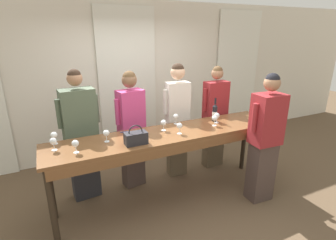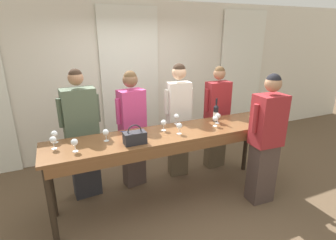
{
  "view_description": "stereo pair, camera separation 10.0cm",
  "coord_description": "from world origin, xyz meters",
  "px_view_note": "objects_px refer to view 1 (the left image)",
  "views": [
    {
      "loc": [
        -1.4,
        -2.87,
        2.26
      ],
      "look_at": [
        0.0,
        0.07,
        1.16
      ],
      "focal_mm": 28.0,
      "sensor_mm": 36.0,
      "label": 1
    },
    {
      "loc": [
        -1.3,
        -2.91,
        2.26
      ],
      "look_at": [
        0.0,
        0.07,
        1.16
      ],
      "focal_mm": 28.0,
      "sensor_mm": 36.0,
      "label": 2
    }
  ],
  "objects_px": {
    "wine_glass_center_right": "(106,133)",
    "wine_glass_back_mid": "(75,144)",
    "wine_glass_front_left": "(215,118)",
    "tasting_bar": "(171,141)",
    "wine_glass_back_right": "(176,117)",
    "guest_pink_top": "(132,128)",
    "guest_striped_shirt": "(215,116)",
    "wine_glass_center_mid": "(53,141)",
    "wine_glass_by_bottle": "(260,116)",
    "wine_glass_front_right": "(270,116)",
    "handbag": "(136,138)",
    "guest_olive_jacket": "(81,136)",
    "wine_bottle": "(215,113)",
    "guest_cream_sweater": "(177,118)",
    "wine_glass_center_left": "(54,135)",
    "wine_glass_back_left": "(179,126)",
    "wine_glass_near_host": "(164,123)",
    "wine_glass_front_mid": "(217,116)",
    "host_pouring": "(265,139)"
  },
  "relations": [
    {
      "from": "wine_glass_front_right",
      "to": "wine_bottle",
      "type": "bearing_deg",
      "value": 149.18
    },
    {
      "from": "wine_bottle",
      "to": "guest_cream_sweater",
      "type": "xyz_separation_m",
      "value": [
        -0.38,
        0.45,
        -0.17
      ]
    },
    {
      "from": "wine_glass_back_mid",
      "to": "wine_glass_back_right",
      "type": "bearing_deg",
      "value": 14.73
    },
    {
      "from": "wine_glass_back_left",
      "to": "guest_olive_jacket",
      "type": "bearing_deg",
      "value": 149.13
    },
    {
      "from": "wine_glass_back_right",
      "to": "wine_glass_by_bottle",
      "type": "relative_size",
      "value": 1.0
    },
    {
      "from": "wine_glass_by_bottle",
      "to": "guest_striped_shirt",
      "type": "distance_m",
      "value": 0.86
    },
    {
      "from": "wine_bottle",
      "to": "guest_cream_sweater",
      "type": "distance_m",
      "value": 0.61
    },
    {
      "from": "tasting_bar",
      "to": "handbag",
      "type": "height_order",
      "value": "handbag"
    },
    {
      "from": "wine_glass_near_host",
      "to": "wine_glass_front_left",
      "type": "bearing_deg",
      "value": -10.53
    },
    {
      "from": "wine_glass_front_mid",
      "to": "wine_glass_center_mid",
      "type": "bearing_deg",
      "value": 179.85
    },
    {
      "from": "handbag",
      "to": "guest_olive_jacket",
      "type": "bearing_deg",
      "value": 125.12
    },
    {
      "from": "guest_pink_top",
      "to": "guest_striped_shirt",
      "type": "distance_m",
      "value": 1.46
    },
    {
      "from": "wine_glass_center_left",
      "to": "wine_glass_near_host",
      "type": "relative_size",
      "value": 1.0
    },
    {
      "from": "handbag",
      "to": "host_pouring",
      "type": "xyz_separation_m",
      "value": [
        1.67,
        -0.36,
        -0.18
      ]
    },
    {
      "from": "wine_glass_center_right",
      "to": "handbag",
      "type": "bearing_deg",
      "value": -36.11
    },
    {
      "from": "handbag",
      "to": "wine_glass_front_mid",
      "type": "distance_m",
      "value": 1.32
    },
    {
      "from": "wine_glass_center_right",
      "to": "wine_glass_back_mid",
      "type": "height_order",
      "value": "same"
    },
    {
      "from": "wine_glass_center_right",
      "to": "guest_striped_shirt",
      "type": "distance_m",
      "value": 2.02
    },
    {
      "from": "wine_glass_back_right",
      "to": "wine_glass_center_mid",
      "type": "bearing_deg",
      "value": -172.89
    },
    {
      "from": "handbag",
      "to": "wine_glass_center_right",
      "type": "distance_m",
      "value": 0.37
    },
    {
      "from": "wine_glass_center_right",
      "to": "guest_striped_shirt",
      "type": "xyz_separation_m",
      "value": [
        1.94,
        0.53,
        -0.21
      ]
    },
    {
      "from": "wine_glass_back_left",
      "to": "guest_cream_sweater",
      "type": "bearing_deg",
      "value": 64.72
    },
    {
      "from": "wine_glass_back_right",
      "to": "guest_pink_top",
      "type": "distance_m",
      "value": 0.67
    },
    {
      "from": "wine_glass_front_left",
      "to": "wine_glass_back_mid",
      "type": "distance_m",
      "value": 1.86
    },
    {
      "from": "wine_glass_front_right",
      "to": "wine_glass_center_mid",
      "type": "bearing_deg",
      "value": 173.53
    },
    {
      "from": "guest_striped_shirt",
      "to": "wine_glass_back_right",
      "type": "bearing_deg",
      "value": -160.43
    },
    {
      "from": "handbag",
      "to": "wine_glass_center_right",
      "type": "xyz_separation_m",
      "value": [
        -0.29,
        0.21,
        0.03
      ]
    },
    {
      "from": "wine_glass_back_left",
      "to": "wine_glass_center_mid",
      "type": "bearing_deg",
      "value": 174.01
    },
    {
      "from": "handbag",
      "to": "guest_cream_sweater",
      "type": "relative_size",
      "value": 0.14
    },
    {
      "from": "guest_striped_shirt",
      "to": "host_pouring",
      "type": "bearing_deg",
      "value": -88.71
    },
    {
      "from": "wine_glass_center_left",
      "to": "wine_glass_center_right",
      "type": "height_order",
      "value": "same"
    },
    {
      "from": "wine_glass_center_left",
      "to": "wine_glass_center_mid",
      "type": "bearing_deg",
      "value": -95.62
    },
    {
      "from": "wine_glass_front_left",
      "to": "tasting_bar",
      "type": "bearing_deg",
      "value": 179.51
    },
    {
      "from": "wine_glass_center_mid",
      "to": "wine_glass_by_bottle",
      "type": "relative_size",
      "value": 1.0
    },
    {
      "from": "wine_glass_center_right",
      "to": "wine_glass_near_host",
      "type": "distance_m",
      "value": 0.77
    },
    {
      "from": "wine_glass_front_mid",
      "to": "wine_glass_near_host",
      "type": "xyz_separation_m",
      "value": [
        -0.82,
        0.04,
        0.0
      ]
    },
    {
      "from": "wine_bottle",
      "to": "wine_glass_near_host",
      "type": "relative_size",
      "value": 2.33
    },
    {
      "from": "wine_glass_back_right",
      "to": "wine_glass_center_left",
      "type": "bearing_deg",
      "value": -179.41
    },
    {
      "from": "tasting_bar",
      "to": "wine_glass_back_right",
      "type": "bearing_deg",
      "value": 53.53
    },
    {
      "from": "wine_bottle",
      "to": "wine_glass_back_left",
      "type": "bearing_deg",
      "value": -161.69
    },
    {
      "from": "host_pouring",
      "to": "guest_pink_top",
      "type": "bearing_deg",
      "value": 143.29
    },
    {
      "from": "wine_glass_center_mid",
      "to": "host_pouring",
      "type": "relative_size",
      "value": 0.08
    },
    {
      "from": "tasting_bar",
      "to": "wine_glass_center_right",
      "type": "height_order",
      "value": "wine_glass_center_right"
    },
    {
      "from": "guest_cream_sweater",
      "to": "wine_glass_center_right",
      "type": "bearing_deg",
      "value": -156.48
    },
    {
      "from": "wine_glass_near_host",
      "to": "wine_glass_center_left",
      "type": "bearing_deg",
      "value": 173.64
    },
    {
      "from": "handbag",
      "to": "wine_glass_front_left",
      "type": "relative_size",
      "value": 1.76
    },
    {
      "from": "wine_glass_front_right",
      "to": "guest_cream_sweater",
      "type": "height_order",
      "value": "guest_cream_sweater"
    },
    {
      "from": "wine_glass_back_mid",
      "to": "guest_cream_sweater",
      "type": "xyz_separation_m",
      "value": [
        1.6,
        0.69,
        -0.14
      ]
    },
    {
      "from": "handbag",
      "to": "wine_glass_back_left",
      "type": "relative_size",
      "value": 1.76
    },
    {
      "from": "wine_glass_center_left",
      "to": "wine_glass_back_left",
      "type": "xyz_separation_m",
      "value": [
        1.47,
        -0.34,
        0.0
      ]
    }
  ]
}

